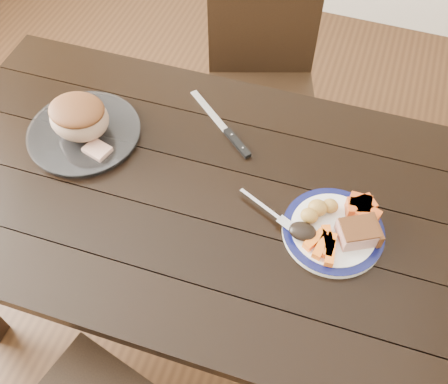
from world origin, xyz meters
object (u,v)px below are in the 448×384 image
(dining_table, at_px, (200,208))
(chair_far, at_px, (262,78))
(carving_knife, at_px, (230,135))
(roast_joint, at_px, (79,119))
(fork, at_px, (270,212))
(pork_slice, at_px, (358,233))
(serving_platter, at_px, (85,134))
(dinner_plate, at_px, (333,231))

(dining_table, xyz_separation_m, chair_far, (-0.02, 0.73, -0.13))
(chair_far, distance_m, carving_knife, 0.57)
(chair_far, height_order, roast_joint, chair_far)
(fork, relative_size, carving_knife, 0.65)
(pork_slice, relative_size, roast_joint, 0.55)
(chair_far, relative_size, carving_knife, 3.55)
(dining_table, distance_m, roast_joint, 0.43)
(pork_slice, bearing_deg, fork, 179.65)
(serving_platter, bearing_deg, pork_slice, -6.42)
(dinner_plate, xyz_separation_m, carving_knife, (-0.36, 0.23, -0.00))
(dinner_plate, bearing_deg, fork, -178.82)
(chair_far, xyz_separation_m, serving_platter, (-0.36, -0.66, 0.23))
(chair_far, distance_m, pork_slice, 0.92)
(dinner_plate, bearing_deg, chair_far, 118.10)
(dining_table, bearing_deg, fork, -5.46)
(serving_platter, bearing_deg, carving_knife, 19.10)
(dining_table, distance_m, chair_far, 0.75)
(chair_far, xyz_separation_m, fork, (0.23, -0.75, 0.25))
(dining_table, bearing_deg, dinner_plate, -2.50)
(carving_knife, bearing_deg, pork_slice, 9.75)
(serving_platter, relative_size, fork, 1.90)
(carving_knife, bearing_deg, dining_table, -55.74)
(dinner_plate, distance_m, fork, 0.17)
(roast_joint, xyz_separation_m, carving_knife, (0.41, 0.14, -0.07))
(dinner_plate, bearing_deg, dining_table, 177.50)
(serving_platter, distance_m, fork, 0.60)
(roast_joint, bearing_deg, chair_far, 61.20)
(dining_table, relative_size, pork_slice, 17.26)
(serving_platter, bearing_deg, fork, -8.69)
(chair_far, height_order, carving_knife, chair_far)
(dinner_plate, relative_size, pork_slice, 2.78)
(roast_joint, relative_size, carving_knife, 0.66)
(serving_platter, xyz_separation_m, carving_knife, (0.41, 0.14, -0.00))
(chair_far, relative_size, roast_joint, 5.39)
(fork, xyz_separation_m, roast_joint, (-0.60, 0.09, 0.05))
(chair_far, relative_size, fork, 5.49)
(dinner_plate, xyz_separation_m, fork, (-0.17, -0.00, 0.01))
(dinner_plate, bearing_deg, serving_platter, 173.45)
(dining_table, distance_m, carving_knife, 0.23)
(serving_platter, xyz_separation_m, fork, (0.60, -0.09, 0.01))
(chair_far, bearing_deg, roast_joint, 42.24)
(dining_table, distance_m, dinner_plate, 0.39)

